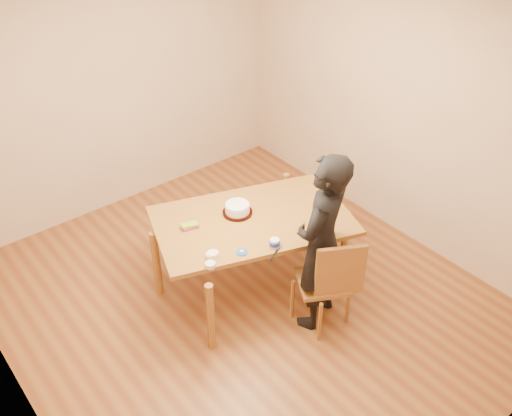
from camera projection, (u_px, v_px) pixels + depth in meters
room_shell at (218, 163)px, 4.81m from camera, size 4.00×4.50×2.70m
dining_table at (253, 221)px, 5.18m from camera, size 2.00×1.56×0.04m
dining_chair at (322, 282)px, 4.93m from camera, size 0.56×0.56×0.04m
cake_plate at (238, 212)px, 5.24m from camera, size 0.28×0.28×0.02m
cake at (237, 208)px, 5.21m from camera, size 0.23×0.23×0.07m
frosting_dome at (237, 204)px, 5.18m from camera, size 0.22×0.22×0.03m
frosting_tub at (275, 243)px, 4.83m from camera, size 0.08×0.08×0.07m
frosting_lid at (242, 252)px, 4.78m from camera, size 0.10×0.10×0.01m
frosting_dollop at (242, 251)px, 4.77m from camera, size 0.04×0.04×0.02m
ramekin_green at (210, 265)px, 4.62m from camera, size 0.09×0.09×0.04m
ramekin_yellow at (210, 256)px, 4.72m from camera, size 0.08×0.08×0.04m
ramekin_multi at (213, 255)px, 4.72m from camera, size 0.09×0.09×0.04m
candy_box_pink at (190, 227)px, 5.05m from camera, size 0.15×0.10×0.02m
candy_box_green at (189, 225)px, 5.04m from camera, size 0.16×0.11×0.02m
spatula at (274, 255)px, 4.75m from camera, size 0.14×0.08×0.01m
person at (321, 244)px, 4.73m from camera, size 0.72×0.60×1.69m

